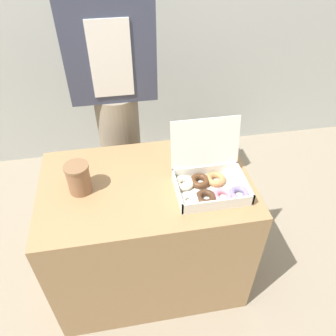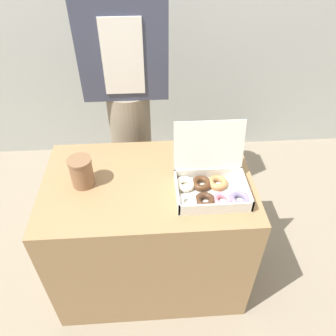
% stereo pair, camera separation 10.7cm
% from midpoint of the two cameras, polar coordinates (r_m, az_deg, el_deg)
% --- Properties ---
extents(ground_plane, '(14.00, 14.00, 0.00)m').
position_cam_midpoint_polar(ground_plane, '(2.03, -4.54, -17.50)').
color(ground_plane, gray).
extents(table, '(0.95, 0.60, 0.72)m').
position_cam_midpoint_polar(table, '(1.74, -5.16, -11.23)').
color(table, '#99754C').
rests_on(table, ground_plane).
extents(donut_box, '(0.33, 0.27, 0.28)m').
position_cam_midpoint_polar(donut_box, '(1.41, 4.85, -2.59)').
color(donut_box, silver).
rests_on(donut_box, table).
extents(coffee_cup, '(0.10, 0.10, 0.14)m').
position_cam_midpoint_polar(coffee_cup, '(1.45, -17.38, -1.82)').
color(coffee_cup, '#8C6042').
rests_on(coffee_cup, table).
extents(person_customer, '(0.43, 0.24, 1.70)m').
position_cam_midpoint_polar(person_customer, '(1.79, -11.14, 13.79)').
color(person_customer, gray).
rests_on(person_customer, ground_plane).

